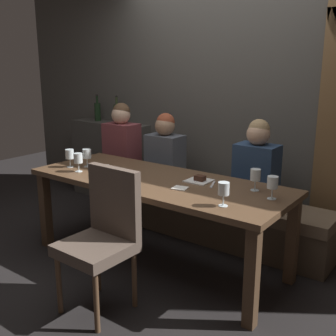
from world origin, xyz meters
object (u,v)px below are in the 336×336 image
(banquette_bench, at_px, (202,213))
(wine_glass_center_back, at_px, (273,183))
(wine_bottle_pale_label, at_px, (117,113))
(dining_table, at_px, (157,189))
(fork_on_table, at_px, (213,185))
(chair_near_side, at_px, (104,231))
(wine_glass_far_left, at_px, (224,190))
(wine_glass_near_left, at_px, (78,159))
(dessert_plate, at_px, (199,180))
(diner_bearded, at_px, (165,151))
(wine_bottle_dark_red, at_px, (98,111))
(diner_redhead, at_px, (122,142))
(wine_glass_far_right, at_px, (70,155))
(espresso_cup, at_px, (106,169))
(diner_far_end, at_px, (257,165))
(wine_glass_center_front, at_px, (87,155))
(wine_glass_end_left, at_px, (255,175))

(banquette_bench, distance_m, wine_glass_center_back, 1.30)
(wine_bottle_pale_label, bearing_deg, dining_table, -36.26)
(wine_glass_center_back, bearing_deg, fork_on_table, 175.15)
(chair_near_side, relative_size, wine_glass_center_back, 5.98)
(wine_glass_far_left, relative_size, wine_glass_near_left, 1.00)
(fork_on_table, bearing_deg, dessert_plate, 150.41)
(diner_bearded, height_order, dessert_plate, diner_bearded)
(diner_bearded, distance_m, dessert_plate, 0.95)
(banquette_bench, relative_size, wine_bottle_dark_red, 7.67)
(diner_redhead, xyz_separation_m, diner_bearded, (0.56, 0.03, -0.03))
(banquette_bench, bearing_deg, diner_redhead, -178.46)
(wine_glass_far_right, bearing_deg, fork_on_table, 12.12)
(fork_on_table, bearing_deg, dining_table, 174.61)
(diner_bearded, height_order, wine_glass_center_back, diner_bearded)
(dining_table, distance_m, chair_near_side, 0.73)
(diner_bearded, xyz_separation_m, dessert_plate, (0.77, -0.56, -0.04))
(wine_bottle_dark_red, bearing_deg, espresso_cup, -41.90)
(diner_far_end, distance_m, wine_bottle_dark_red, 2.35)
(banquette_bench, xyz_separation_m, chair_near_side, (0.10, -1.42, 0.33))
(wine_glass_center_front, bearing_deg, diner_redhead, 108.94)
(banquette_bench, bearing_deg, wine_glass_far_left, -51.61)
(dining_table, bearing_deg, wine_glass_center_front, -175.67)
(banquette_bench, relative_size, wine_bottle_pale_label, 7.67)
(chair_near_side, bearing_deg, wine_glass_far_left, 35.94)
(wine_bottle_dark_red, height_order, dessert_plate, wine_bottle_dark_red)
(diner_far_end, bearing_deg, wine_glass_end_left, -66.28)
(dessert_plate, bearing_deg, wine_glass_near_left, -159.82)
(chair_near_side, height_order, wine_glass_far_left, chair_near_side)
(wine_glass_end_left, height_order, wine_glass_far_right, same)
(wine_bottle_pale_label, distance_m, wine_glass_end_left, 2.38)
(wine_glass_end_left, bearing_deg, wine_glass_far_right, -167.93)
(wine_glass_near_left, bearing_deg, diner_far_end, 36.70)
(chair_near_side, distance_m, wine_glass_center_back, 1.20)
(banquette_bench, relative_size, wine_glass_near_left, 15.24)
(chair_near_side, xyz_separation_m, diner_bearded, (-0.56, 1.43, 0.23))
(wine_bottle_pale_label, bearing_deg, dessert_plate, -27.42)
(diner_redhead, height_order, wine_glass_near_left, diner_redhead)
(wine_glass_far_left, relative_size, dessert_plate, 0.86)
(chair_near_side, distance_m, wine_glass_end_left, 1.17)
(wine_glass_far_right, xyz_separation_m, fork_on_table, (1.33, 0.28, -0.11))
(wine_bottle_pale_label, relative_size, wine_glass_center_front, 1.99)
(dining_table, xyz_separation_m, dessert_plate, (0.31, 0.14, 0.10))
(wine_glass_end_left, height_order, dessert_plate, wine_glass_end_left)
(chair_near_side, bearing_deg, wine_glass_near_left, 147.99)
(dining_table, bearing_deg, dessert_plate, 24.72)
(diner_bearded, height_order, wine_glass_center_front, diner_bearded)
(wine_glass_center_front, xyz_separation_m, fork_on_table, (1.21, 0.18, -0.11))
(wine_glass_far_left, bearing_deg, wine_glass_near_left, 179.00)
(wine_bottle_pale_label, bearing_deg, wine_glass_far_left, -30.76)
(diner_redhead, distance_m, wine_bottle_pale_label, 0.62)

